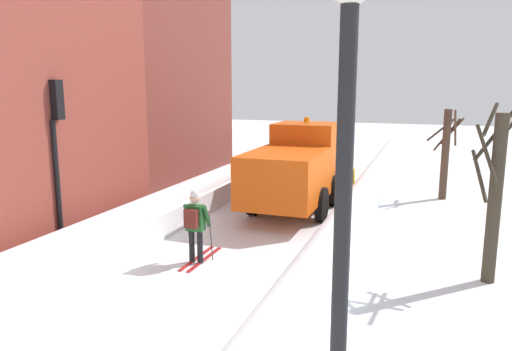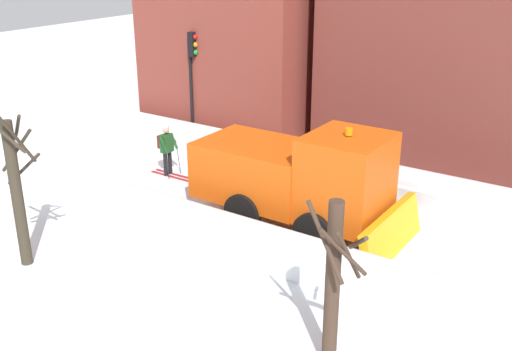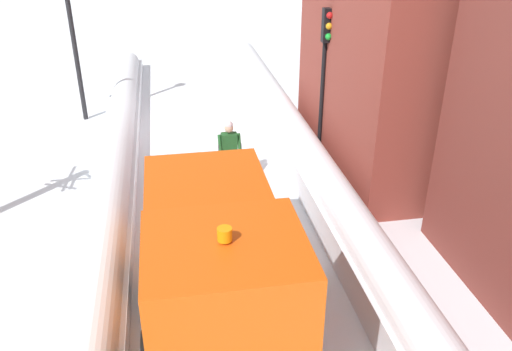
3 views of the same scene
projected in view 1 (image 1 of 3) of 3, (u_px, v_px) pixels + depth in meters
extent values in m
plane|color=white|center=(283.00, 207.00, 17.05)|extent=(80.00, 80.00, 0.00)
cube|color=white|center=(215.00, 192.00, 17.86)|extent=(1.10, 36.00, 0.72)
cylinder|color=white|center=(215.00, 182.00, 17.79)|extent=(0.90, 34.20, 0.90)
cube|color=white|center=(359.00, 206.00, 16.12)|extent=(1.10, 36.00, 0.51)
cylinder|color=white|center=(359.00, 199.00, 16.08)|extent=(0.90, 34.20, 0.90)
cube|color=brown|center=(117.00, 41.00, 20.20)|extent=(6.66, 8.92, 12.15)
cube|color=#DB510F|center=(285.00, 177.00, 15.23)|extent=(2.30, 3.40, 1.60)
cube|color=#DB510F|center=(306.00, 154.00, 17.66)|extent=(2.20, 2.00, 2.30)
cube|color=black|center=(312.00, 138.00, 18.46)|extent=(1.85, 0.06, 1.01)
cube|color=gold|center=(314.00, 180.00, 19.13)|extent=(3.20, 0.46, 1.13)
cylinder|color=orange|center=(307.00, 120.00, 17.43)|extent=(0.20, 0.20, 0.18)
cylinder|color=black|center=(273.00, 186.00, 17.99)|extent=(0.25, 1.10, 1.10)
cylinder|color=black|center=(335.00, 190.00, 17.23)|extent=(0.25, 1.10, 1.10)
cylinder|color=black|center=(253.00, 199.00, 15.96)|extent=(0.25, 1.10, 1.10)
cylinder|color=black|center=(322.00, 205.00, 15.19)|extent=(0.25, 1.10, 1.10)
cylinder|color=black|center=(192.00, 246.00, 11.71)|extent=(0.14, 0.14, 0.82)
cylinder|color=black|center=(200.00, 247.00, 11.63)|extent=(0.14, 0.14, 0.82)
cube|color=#1E5123|center=(195.00, 218.00, 11.54)|extent=(0.42, 0.26, 0.62)
cube|color=#591E19|center=(191.00, 219.00, 11.34)|extent=(0.32, 0.16, 0.44)
sphere|color=tan|center=(195.00, 199.00, 11.45)|extent=(0.24, 0.24, 0.24)
sphere|color=silver|center=(195.00, 195.00, 11.43)|extent=(0.22, 0.22, 0.22)
cylinder|color=#1E5123|center=(187.00, 215.00, 11.71)|extent=(0.09, 0.33, 0.56)
cylinder|color=#1E5123|center=(207.00, 216.00, 11.54)|extent=(0.09, 0.33, 0.56)
cube|color=maroon|center=(197.00, 258.00, 12.01)|extent=(0.09, 1.80, 0.03)
cube|color=maroon|center=(205.00, 259.00, 11.94)|extent=(0.09, 1.80, 0.03)
cylinder|color=#262628|center=(189.00, 235.00, 11.94)|extent=(0.02, 0.19, 1.19)
cylinder|color=#262628|center=(211.00, 238.00, 11.74)|extent=(0.02, 0.19, 1.19)
cylinder|color=black|center=(58.00, 195.00, 11.21)|extent=(0.12, 0.12, 3.48)
cube|color=black|center=(55.00, 100.00, 10.94)|extent=(0.28, 0.24, 0.90)
sphere|color=red|center=(59.00, 87.00, 11.01)|extent=(0.18, 0.18, 0.18)
sphere|color=gold|center=(60.00, 100.00, 11.06)|extent=(0.18, 0.18, 0.18)
sphere|color=green|center=(60.00, 112.00, 11.11)|extent=(0.18, 0.18, 0.18)
cylinder|color=black|center=(341.00, 277.00, 4.57)|extent=(0.16, 0.16, 4.94)
cylinder|color=#3A3226|center=(495.00, 200.00, 10.29)|extent=(0.28, 0.28, 3.69)
cylinder|color=#3A3226|center=(498.00, 131.00, 10.30)|extent=(0.92, 0.17, 1.38)
cylinder|color=#3A3226|center=(490.00, 119.00, 10.15)|extent=(0.37, 0.69, 0.71)
cylinder|color=#3A3226|center=(486.00, 153.00, 10.05)|extent=(0.45, 0.83, 1.14)
cylinder|color=#3A3226|center=(479.00, 175.00, 10.21)|extent=(0.33, 1.08, 0.98)
cylinder|color=#453125|center=(445.00, 155.00, 18.01)|extent=(0.28, 0.28, 3.38)
cylinder|color=#453125|center=(441.00, 130.00, 18.24)|extent=(0.99, 0.75, 0.85)
cylinder|color=#453125|center=(455.00, 128.00, 17.69)|extent=(0.21, 0.87, 1.39)
cylinder|color=#453125|center=(452.00, 131.00, 18.03)|extent=(0.78, 0.64, 1.09)
cylinder|color=#453125|center=(447.00, 135.00, 18.15)|extent=(0.92, 0.13, 1.27)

